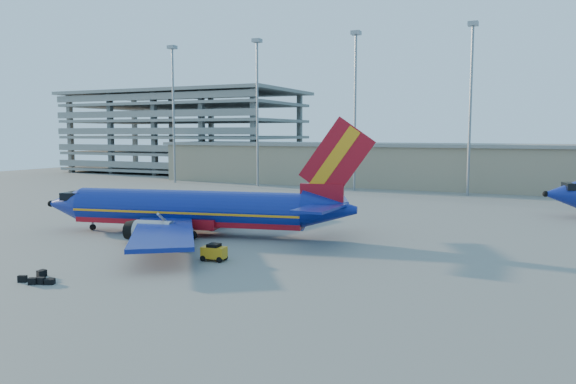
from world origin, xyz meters
The scene contains 7 objects.
ground centered at (0.00, 0.00, 0.00)m, with size 220.00×220.00×0.00m, color slate.
terminal_building centered at (10.00, 58.00, 4.32)m, with size 122.00×16.00×8.50m.
parking_garage centered at (-62.00, 74.05, 11.73)m, with size 62.00×32.00×21.40m.
light_mast_row centered at (5.00, 46.00, 17.55)m, with size 101.60×1.60×28.65m.
aircraft_main centered at (-5.73, -3.87, 2.59)m, with size 35.41×33.73×12.11m.
baggage_tug centered at (2.38, -13.25, 0.74)m, with size 2.09×1.38×1.43m.
luggage_pile centered at (-5.28, -24.08, 0.23)m, with size 2.93×2.52×0.55m.
Camera 1 is at (27.09, -51.96, 10.51)m, focal length 35.00 mm.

